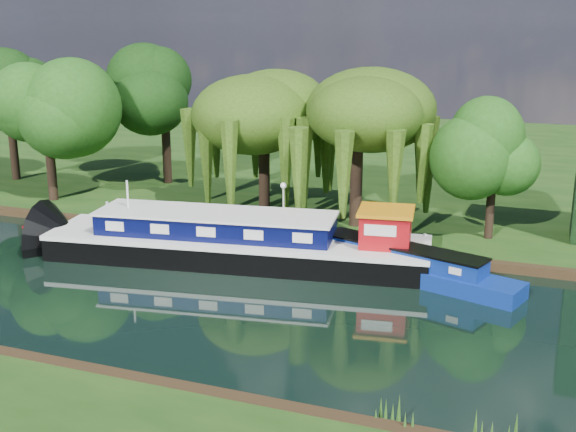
% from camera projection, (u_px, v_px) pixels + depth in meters
% --- Properties ---
extents(ground, '(120.00, 120.00, 0.00)m').
position_uv_depth(ground, '(190.00, 295.00, 32.47)').
color(ground, black).
extents(far_bank, '(120.00, 52.00, 0.45)m').
position_uv_depth(far_bank, '(373.00, 158.00, 63.13)').
color(far_bank, '#15370F').
rests_on(far_bank, ground).
extents(dutch_barge, '(19.95, 7.20, 4.12)m').
position_uv_depth(dutch_barge, '(240.00, 242.00, 36.74)').
color(dutch_barge, black).
rests_on(dutch_barge, ground).
extents(narrowboat, '(11.77, 5.39, 1.71)m').
position_uv_depth(narrowboat, '(402.00, 265.00, 34.61)').
color(narrowboat, navy).
rests_on(narrowboat, ground).
extents(red_dinghy, '(3.49, 2.79, 0.65)m').
position_uv_depth(red_dinghy, '(48.00, 226.00, 43.19)').
color(red_dinghy, '#9E0B11').
rests_on(red_dinghy, ground).
extents(willow_left, '(6.74, 6.74, 8.07)m').
position_uv_depth(willow_left, '(264.00, 115.00, 44.24)').
color(willow_left, black).
rests_on(willow_left, far_bank).
extents(willow_right, '(6.63, 6.63, 8.08)m').
position_uv_depth(willow_right, '(358.00, 124.00, 40.26)').
color(willow_right, black).
rests_on(willow_right, far_bank).
extents(tree_far_left, '(5.50, 5.50, 8.86)m').
position_uv_depth(tree_far_left, '(46.00, 108.00, 46.12)').
color(tree_far_left, black).
rests_on(tree_far_left, far_bank).
extents(tree_far_back, '(5.11, 5.11, 8.60)m').
position_uv_depth(tree_far_back, '(8.00, 98.00, 52.22)').
color(tree_far_back, black).
rests_on(tree_far_back, far_bank).
extents(tree_far_mid, '(5.53, 5.53, 9.04)m').
position_uv_depth(tree_far_mid, '(164.00, 96.00, 51.01)').
color(tree_far_mid, black).
rests_on(tree_far_mid, far_bank).
extents(tree_far_right, '(4.01, 4.01, 6.57)m').
position_uv_depth(tree_far_right, '(494.00, 156.00, 38.20)').
color(tree_far_right, black).
rests_on(tree_far_right, far_bank).
extents(lamppost, '(0.36, 0.36, 2.56)m').
position_uv_depth(lamppost, '(283.00, 193.00, 41.15)').
color(lamppost, silver).
rests_on(lamppost, far_bank).
extents(mooring_posts, '(19.16, 0.16, 1.00)m').
position_uv_depth(mooring_posts, '(253.00, 225.00, 39.98)').
color(mooring_posts, silver).
rests_on(mooring_posts, far_bank).
extents(reeds_near, '(33.70, 1.50, 1.10)m').
position_uv_depth(reeds_near, '(269.00, 388.00, 23.17)').
color(reeds_near, '#1E4C14').
rests_on(reeds_near, ground).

